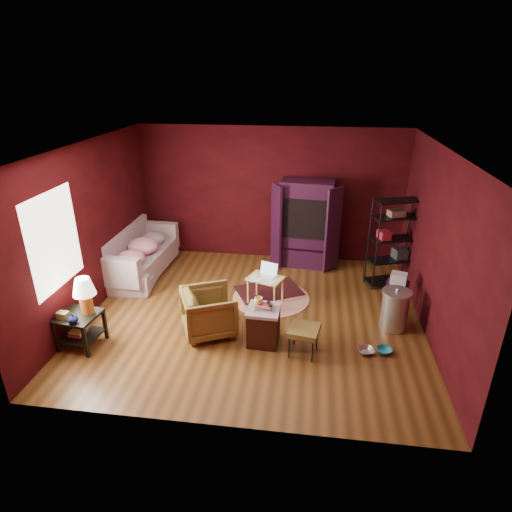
{
  "coord_description": "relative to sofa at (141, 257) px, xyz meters",
  "views": [
    {
      "loc": [
        0.87,
        -6.19,
        3.86
      ],
      "look_at": [
        0.0,
        0.2,
        1.0
      ],
      "focal_mm": 30.0,
      "sensor_mm": 36.0,
      "label": 1
    }
  ],
  "objects": [
    {
      "name": "sofa_cushions",
      "position": [
        -0.05,
        -0.0,
        0.05
      ],
      "size": [
        0.94,
        2.13,
        0.88
      ],
      "rotation": [
        0.0,
        0.0,
        -0.05
      ],
      "color": "#AF979C",
      "rests_on": "sofa"
    },
    {
      "name": "vase",
      "position": [
        0.05,
        -2.64,
        0.21
      ],
      "size": [
        0.19,
        0.19,
        0.15
      ],
      "primitive_type": "imported",
      "rotation": [
        0.0,
        0.0,
        0.3
      ],
      "color": "#0C103C",
      "rests_on": "side_table"
    },
    {
      "name": "pet_bowl_turquoise",
      "position": [
        4.5,
        -2.02,
        -0.27
      ],
      "size": [
        0.23,
        0.08,
        0.23
      ],
      "primitive_type": "imported",
      "rotation": [
        0.0,
        0.0,
        0.05
      ],
      "color": "teal",
      "rests_on": "ground"
    },
    {
      "name": "armchair",
      "position": [
        1.83,
        -1.83,
        0.01
      ],
      "size": [
        0.98,
        1.0,
        0.8
      ],
      "primitive_type": "imported",
      "rotation": [
        0.0,
        0.0,
        2.0
      ],
      "color": "black",
      "rests_on": "ground"
    },
    {
      "name": "mug",
      "position": [
        2.62,
        -1.97,
        0.34
      ],
      "size": [
        0.14,
        0.12,
        0.13
      ],
      "primitive_type": "imported",
      "rotation": [
        0.0,
        0.0,
        -0.16
      ],
      "color": "#FFE77C",
      "rests_on": "hamper"
    },
    {
      "name": "hamper",
      "position": [
        2.7,
        -1.99,
        -0.08
      ],
      "size": [
        0.5,
        0.5,
        0.68
      ],
      "rotation": [
        0.0,
        0.0,
        -0.04
      ],
      "color": "#3E1D0E",
      "rests_on": "ground"
    },
    {
      "name": "sofa",
      "position": [
        0.0,
        0.0,
        0.0
      ],
      "size": [
        0.75,
        2.01,
        0.77
      ],
      "primitive_type": "imported",
      "rotation": [
        0.0,
        0.0,
        1.66
      ],
      "color": "#AF979C",
      "rests_on": "ground"
    },
    {
      "name": "footstool",
      "position": [
        3.31,
        -2.19,
        -0.01
      ],
      "size": [
        0.49,
        0.49,
        0.44
      ],
      "rotation": [
        0.0,
        0.0,
        -0.18
      ],
      "color": "black",
      "rests_on": "ground"
    },
    {
      "name": "room",
      "position": [
        2.42,
        -1.23,
        1.02
      ],
      "size": [
        5.54,
        5.04,
        2.84
      ],
      "color": "brown",
      "rests_on": "ground"
    },
    {
      "name": "rug_oriental",
      "position": [
        2.61,
        -0.37,
        -0.37
      ],
      "size": [
        1.39,
        1.22,
        0.01
      ],
      "rotation": [
        0.0,
        0.0,
        0.47
      ],
      "color": "#4B141A",
      "rests_on": "ground"
    },
    {
      "name": "rug_round",
      "position": [
        2.68,
        -0.62,
        -0.38
      ],
      "size": [
        1.71,
        1.71,
        0.01
      ],
      "rotation": [
        0.0,
        0.0,
        0.25
      ],
      "color": "beige",
      "rests_on": "ground"
    },
    {
      "name": "side_table",
      "position": [
        0.07,
        -2.39,
        0.27
      ],
      "size": [
        0.61,
        0.61,
        1.09
      ],
      "rotation": [
        0.0,
        0.0,
        -0.11
      ],
      "color": "black",
      "rests_on": "ground"
    },
    {
      "name": "wire_shelving",
      "position": [
        4.86,
        0.24,
        0.54
      ],
      "size": [
        0.9,
        0.62,
        1.69
      ],
      "rotation": [
        0.0,
        0.0,
        0.35
      ],
      "color": "black",
      "rests_on": "ground"
    },
    {
      "name": "trash_can",
      "position": [
        4.72,
        -1.32,
        -0.05
      ],
      "size": [
        0.46,
        0.46,
        0.72
      ],
      "rotation": [
        0.0,
        0.0,
        -0.01
      ],
      "color": "silver",
      "rests_on": "ground"
    },
    {
      "name": "laptop_desk",
      "position": [
        2.6,
        -0.8,
        0.07
      ],
      "size": [
        0.7,
        0.61,
        0.73
      ],
      "rotation": [
        0.0,
        0.0,
        -0.35
      ],
      "color": "#FFE974",
      "rests_on": "ground"
    },
    {
      "name": "small_stand",
      "position": [
        4.83,
        -0.79,
        0.16
      ],
      "size": [
        0.45,
        0.45,
        0.72
      ],
      "rotation": [
        0.0,
        0.0,
        -0.29
      ],
      "color": "#39102E",
      "rests_on": "ground"
    },
    {
      "name": "tv_armoire",
      "position": [
        3.22,
        0.93,
        0.56
      ],
      "size": [
        1.42,
        0.84,
        1.81
      ],
      "rotation": [
        0.0,
        0.0,
        -0.1
      ],
      "color": "#39102E",
      "rests_on": "ground"
    },
    {
      "name": "pet_bowl_steel",
      "position": [
        4.23,
        -2.05,
        -0.26
      ],
      "size": [
        0.25,
        0.13,
        0.24
      ],
      "primitive_type": "imported",
      "rotation": [
        0.0,
        0.0,
        0.3
      ],
      "color": "silver",
      "rests_on": "ground"
    }
  ]
}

